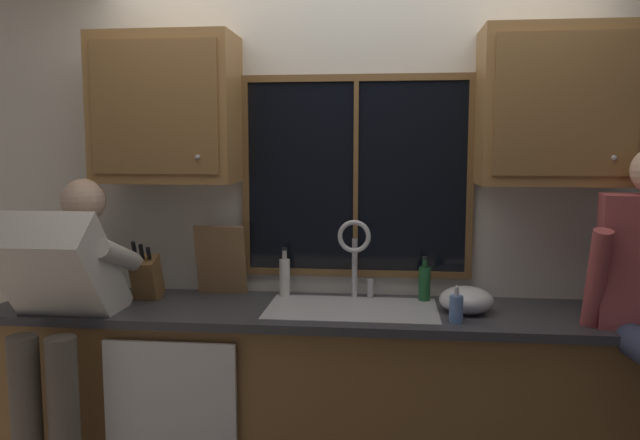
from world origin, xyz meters
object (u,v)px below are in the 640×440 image
(cutting_board, at_px, (221,260))
(bottle_tall_clear, at_px, (285,276))
(bottle_green_glass, at_px, (425,283))
(person_standing, at_px, (60,311))
(knife_block, at_px, (147,278))
(mixing_bowl, at_px, (466,300))
(soap_dispenser, at_px, (456,308))

(cutting_board, xyz_separation_m, bottle_tall_clear, (0.33, -0.00, -0.08))
(bottle_green_glass, relative_size, bottle_tall_clear, 0.89)
(person_standing, relative_size, knife_block, 4.75)
(person_standing, distance_m, mixing_bowl, 1.84)
(knife_block, distance_m, mixing_bowl, 1.56)
(person_standing, bearing_deg, cutting_board, 40.45)
(cutting_board, xyz_separation_m, bottle_green_glass, (1.03, -0.02, -0.09))
(person_standing, height_order, bottle_green_glass, person_standing)
(bottle_green_glass, height_order, bottle_tall_clear, bottle_tall_clear)
(bottle_tall_clear, bearing_deg, cutting_board, 179.63)
(person_standing, relative_size, bottle_green_glass, 6.90)
(cutting_board, height_order, bottle_tall_clear, cutting_board)
(bottle_green_glass, distance_m, bottle_tall_clear, 0.70)
(mixing_bowl, bearing_deg, person_standing, -170.74)
(soap_dispenser, xyz_separation_m, bottle_tall_clear, (-0.82, 0.39, 0.04))
(bottle_tall_clear, bearing_deg, bottle_green_glass, -1.42)
(bottle_tall_clear, bearing_deg, person_standing, -151.37)
(soap_dispenser, bearing_deg, cutting_board, 161.04)
(soap_dispenser, bearing_deg, bottle_green_glass, 107.05)
(person_standing, distance_m, knife_block, 0.45)
(cutting_board, relative_size, soap_dispenser, 2.22)
(mixing_bowl, bearing_deg, bottle_green_glass, 132.78)
(person_standing, relative_size, mixing_bowl, 6.18)
(person_standing, bearing_deg, mixing_bowl, 9.26)
(person_standing, relative_size, soap_dispenser, 9.29)
(knife_block, height_order, soap_dispenser, knife_block)
(mixing_bowl, bearing_deg, soap_dispenser, -109.64)
(soap_dispenser, relative_size, bottle_tall_clear, 0.66)
(person_standing, relative_size, cutting_board, 4.18)
(cutting_board, bearing_deg, knife_block, -156.90)
(bottle_tall_clear, bearing_deg, mixing_bowl, -13.49)
(cutting_board, height_order, mixing_bowl, cutting_board)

